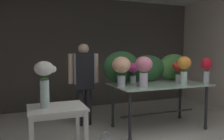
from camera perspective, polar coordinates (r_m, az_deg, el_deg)
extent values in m
plane|color=beige|center=(4.34, 3.87, -14.20)|extent=(8.33, 8.33, 0.00)
cube|color=#4C4742|center=(5.87, -3.95, 4.25)|extent=(5.48, 0.12, 2.70)
cube|color=#ADCDBB|center=(4.20, 11.71, -3.53)|extent=(1.71, 0.93, 0.02)
cylinder|color=#2D2D33|center=(3.62, 4.54, -11.50)|extent=(0.05, 0.05, 0.80)
sphere|color=#2D2D33|center=(3.74, 4.49, -16.95)|extent=(0.07, 0.07, 0.07)
cylinder|color=#2D2D33|center=(4.46, 22.45, -8.68)|extent=(0.05, 0.05, 0.80)
sphere|color=#2D2D33|center=(4.56, 22.29, -13.21)|extent=(0.07, 0.07, 0.07)
cylinder|color=#2D2D33|center=(4.26, 0.23, -8.94)|extent=(0.05, 0.05, 0.80)
sphere|color=#2D2D33|center=(4.36, 0.23, -13.66)|extent=(0.07, 0.07, 0.07)
cylinder|color=#2D2D33|center=(5.00, 16.66, -7.06)|extent=(0.05, 0.05, 0.80)
sphere|color=#2D2D33|center=(5.09, 16.55, -11.14)|extent=(0.07, 0.07, 0.07)
cylinder|color=#2D2D33|center=(4.31, 11.58, -10.52)|extent=(1.51, 0.03, 0.03)
cube|color=white|center=(2.95, -13.64, -9.18)|extent=(0.70, 0.55, 0.03)
cube|color=white|center=(2.96, -13.62, -10.02)|extent=(0.64, 0.49, 0.06)
cube|color=white|center=(2.90, -6.50, -16.88)|extent=(0.05, 0.05, 0.70)
cube|color=white|center=(3.26, -19.65, -14.63)|extent=(0.05, 0.05, 0.70)
cube|color=white|center=(3.33, -8.62, -13.97)|extent=(0.05, 0.05, 0.70)
cylinder|color=#232328|center=(4.38, -8.09, -8.57)|extent=(0.12, 0.12, 0.80)
cylinder|color=#232328|center=(4.42, -5.95, -8.42)|extent=(0.12, 0.12, 0.80)
cube|color=#999EA8|center=(4.29, -7.11, 0.36)|extent=(0.40, 0.22, 0.56)
cube|color=black|center=(4.19, -6.72, -0.31)|extent=(0.34, 0.02, 0.68)
cylinder|color=beige|center=(4.24, -10.29, 0.30)|extent=(0.09, 0.09, 0.55)
cylinder|color=beige|center=(4.36, -4.02, 0.49)|extent=(0.09, 0.09, 0.55)
sphere|color=beige|center=(4.28, -7.17, 5.27)|extent=(0.20, 0.20, 0.20)
ellipsoid|color=black|center=(4.30, -7.24, 6.14)|extent=(0.15, 0.15, 0.09)
ellipsoid|color=#28562D|center=(4.19, 2.40, 0.73)|extent=(0.71, 0.31, 0.59)
ellipsoid|color=#28562D|center=(4.44, 8.87, 0.41)|extent=(0.74, 0.31, 0.51)
ellipsoid|color=#477F3D|center=(4.77, 15.19, 0.70)|extent=(0.71, 0.27, 0.52)
cylinder|color=silver|center=(3.77, 7.91, -2.47)|extent=(0.14, 0.14, 0.24)
cylinder|color=#9EBCB2|center=(3.78, 7.90, -3.47)|extent=(0.13, 0.13, 0.10)
cylinder|color=#387033|center=(3.77, 8.39, -1.92)|extent=(0.01, 0.01, 0.29)
cylinder|color=#387033|center=(3.78, 7.67, -1.91)|extent=(0.01, 0.01, 0.29)
cylinder|color=#387033|center=(3.74, 7.98, -1.99)|extent=(0.01, 0.01, 0.29)
ellipsoid|color=pink|center=(3.75, 7.96, 1.43)|extent=(0.28, 0.28, 0.26)
sphere|color=pink|center=(3.71, 6.66, 1.72)|extent=(0.09, 0.09, 0.09)
sphere|color=pink|center=(3.76, 9.16, 1.67)|extent=(0.12, 0.12, 0.12)
ellipsoid|color=#387033|center=(3.74, 7.47, -0.39)|extent=(0.10, 0.04, 0.03)
cylinder|color=silver|center=(4.52, 16.31, -1.98)|extent=(0.12, 0.12, 0.14)
cylinder|color=#9EBCB2|center=(4.53, 16.30, -2.49)|extent=(0.11, 0.11, 0.06)
cylinder|color=#477F3D|center=(4.54, 16.56, -1.30)|extent=(0.01, 0.01, 0.23)
cylinder|color=#477F3D|center=(4.52, 15.96, -1.31)|extent=(0.01, 0.01, 0.23)
cylinder|color=#477F3D|center=(4.50, 16.40, -1.35)|extent=(0.01, 0.01, 0.23)
ellipsoid|color=red|center=(4.50, 16.38, 0.86)|extent=(0.22, 0.22, 0.20)
sphere|color=red|center=(4.44, 15.38, 1.18)|extent=(0.08, 0.08, 0.08)
sphere|color=red|center=(4.57, 17.03, 0.60)|extent=(0.06, 0.06, 0.06)
cylinder|color=silver|center=(4.21, 17.52, -1.93)|extent=(0.11, 0.11, 0.23)
cylinder|color=#9EBCB2|center=(4.22, 17.50, -2.80)|extent=(0.10, 0.10, 0.10)
cylinder|color=#2D6028|center=(4.22, 17.73, -1.26)|extent=(0.01, 0.01, 0.31)
cylinder|color=#2D6028|center=(4.22, 17.42, -1.24)|extent=(0.01, 0.01, 0.31)
cylinder|color=#2D6028|center=(4.19, 17.20, -1.29)|extent=(0.01, 0.01, 0.31)
cylinder|color=#2D6028|center=(4.19, 17.79, -1.30)|extent=(0.01, 0.01, 0.31)
ellipsoid|color=orange|center=(4.18, 17.62, 1.73)|extent=(0.24, 0.24, 0.22)
cylinder|color=silver|center=(3.80, 2.35, -2.78)|extent=(0.14, 0.14, 0.18)
cylinder|color=#9EBCB2|center=(3.81, 2.35, -3.54)|extent=(0.12, 0.12, 0.08)
cylinder|color=#477F3D|center=(3.81, 2.77, -1.94)|extent=(0.01, 0.01, 0.27)
cylinder|color=#477F3D|center=(3.82, 2.27, -1.93)|extent=(0.01, 0.01, 0.27)
cylinder|color=#477F3D|center=(3.79, 1.84, -1.98)|extent=(0.01, 0.01, 0.27)
cylinder|color=#477F3D|center=(3.78, 2.40, -2.00)|extent=(0.01, 0.01, 0.27)
ellipsoid|color=#F4B78E|center=(3.78, 2.37, 1.30)|extent=(0.31, 0.31, 0.27)
sphere|color=#F4B78E|center=(3.75, 0.58, 1.57)|extent=(0.08, 0.08, 0.08)
sphere|color=#F4B78E|center=(3.81, 3.81, 0.90)|extent=(0.12, 0.12, 0.12)
ellipsoid|color=#477F3D|center=(3.81, 1.66, -1.08)|extent=(0.05, 0.10, 0.03)
cylinder|color=silver|center=(4.40, 22.49, -1.80)|extent=(0.10, 0.10, 0.23)
cylinder|color=#9EBCB2|center=(4.41, 22.46, -2.62)|extent=(0.09, 0.09, 0.10)
cylinder|color=#477F3D|center=(4.41, 22.79, -1.28)|extent=(0.01, 0.01, 0.29)
cylinder|color=#477F3D|center=(4.41, 22.31, -1.27)|extent=(0.01, 0.01, 0.29)
cylinder|color=#477F3D|center=(4.38, 22.21, -1.30)|extent=(0.01, 0.01, 0.29)
cylinder|color=#477F3D|center=(4.38, 22.67, -1.32)|extent=(0.01, 0.01, 0.29)
ellipsoid|color=red|center=(4.38, 22.60, 1.44)|extent=(0.19, 0.19, 0.22)
sphere|color=red|center=(4.36, 21.81, 0.90)|extent=(0.09, 0.09, 0.09)
sphere|color=red|center=(4.43, 23.15, 1.32)|extent=(0.05, 0.05, 0.05)
cylinder|color=silver|center=(4.12, 5.22, -2.44)|extent=(0.11, 0.11, 0.15)
cylinder|color=#9EBCB2|center=(4.12, 5.22, -3.01)|extent=(0.10, 0.10, 0.06)
cylinder|color=#28562D|center=(4.12, 5.42, -1.73)|extent=(0.01, 0.01, 0.23)
cylinder|color=#28562D|center=(4.13, 4.99, -1.71)|extent=(0.01, 0.01, 0.23)
cylinder|color=#28562D|center=(4.10, 4.94, -1.76)|extent=(0.01, 0.01, 0.23)
cylinder|color=#28562D|center=(4.09, 5.33, -1.79)|extent=(0.01, 0.01, 0.23)
ellipsoid|color=#D1338E|center=(4.10, 5.25, 0.59)|extent=(0.21, 0.21, 0.18)
sphere|color=#D1338E|center=(4.08, 4.16, 0.26)|extent=(0.07, 0.07, 0.07)
sphere|color=#D1338E|center=(4.13, 5.94, 0.44)|extent=(0.06, 0.06, 0.06)
ellipsoid|color=#28562D|center=(4.09, 5.26, -1.18)|extent=(0.06, 0.11, 0.03)
cylinder|color=silver|center=(2.90, -16.47, -5.78)|extent=(0.11, 0.11, 0.34)
cylinder|color=#9EBCB2|center=(2.92, -16.42, -7.61)|extent=(0.10, 0.10, 0.14)
cylinder|color=#2D6028|center=(2.89, -15.91, -4.79)|extent=(0.01, 0.01, 0.42)
cylinder|color=#2D6028|center=(2.91, -16.64, -4.76)|extent=(0.01, 0.01, 0.42)
cylinder|color=#2D6028|center=(2.86, -16.66, -4.91)|extent=(0.01, 0.01, 0.42)
ellipsoid|color=white|center=(2.86, -16.62, 0.38)|extent=(0.23, 0.23, 0.18)
sphere|color=white|center=(2.87, -14.59, 0.22)|extent=(0.09, 0.09, 0.09)
ellipsoid|color=#477F3D|center=(2.84, -16.56, -2.13)|extent=(0.11, 0.06, 0.03)
torus|color=#999EA3|center=(3.18, -1.62, -16.14)|extent=(0.13, 0.02, 0.13)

